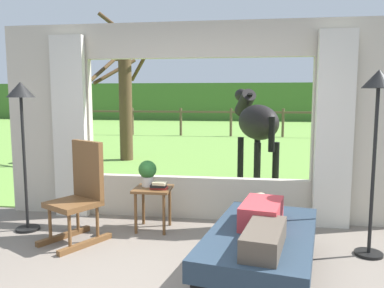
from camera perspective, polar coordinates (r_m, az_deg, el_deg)
back_wall_with_window at (r=5.07m, az=0.74°, el=2.88°), size 5.20×0.12×2.55m
curtain_panel_left at (r=5.43m, az=-17.46°, el=2.31°), size 0.44×0.10×2.40m
curtain_panel_right at (r=5.00m, az=20.10°, el=1.81°), size 0.44×0.10×2.40m
outdoor_pasture_lawn at (r=16.01m, az=5.79°, el=1.33°), size 36.00×21.68×0.02m
distant_hill_ridge at (r=25.77m, az=6.76°, el=6.17°), size 36.00×2.00×2.40m
recliner_sofa at (r=3.72m, az=10.14°, el=-15.22°), size 1.21×1.84×0.42m
reclining_person at (r=3.57m, az=10.27°, el=-11.01°), size 0.45×1.43×0.22m
rocking_chair at (r=4.55m, az=-16.01°, el=-6.89°), size 0.74×0.82×1.12m
side_table at (r=4.77m, az=-5.73°, el=-7.48°), size 0.44×0.44×0.52m
potted_plant at (r=4.78m, az=-6.53°, el=-4.05°), size 0.22×0.22×0.32m
book_stack at (r=4.66m, az=-4.86°, el=-6.10°), size 0.20×0.14×0.09m
floor_lamp_left at (r=4.99m, az=-23.69°, el=4.39°), size 0.32×0.32×1.78m
floor_lamp_right at (r=4.23m, az=25.50°, el=4.93°), size 0.32×0.32×1.88m
horse at (r=6.83m, az=9.38°, el=3.09°), size 0.96×1.80×1.73m
pasture_tree at (r=9.78m, az=-9.85°, el=7.21°), size 1.60×1.58×3.48m
pasture_fence_line at (r=15.37m, az=5.73°, el=3.84°), size 16.10×0.10×1.10m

